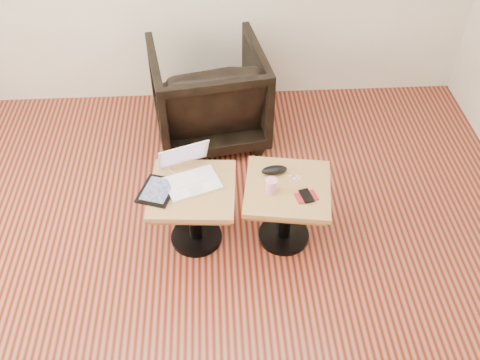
{
  "coord_description": "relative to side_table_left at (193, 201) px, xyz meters",
  "views": [
    {
      "loc": [
        0.18,
        -1.66,
        2.68
      ],
      "look_at": [
        0.3,
        0.61,
        0.51
      ],
      "focal_mm": 40.0,
      "sensor_mm": 36.0,
      "label": 1
    }
  ],
  "objects": [
    {
      "name": "striped_cup",
      "position": [
        0.46,
        -0.06,
        0.16
      ],
      "size": [
        0.08,
        0.08,
        0.09
      ],
      "primitive_type": "cylinder",
      "rotation": [
        0.0,
        0.0,
        0.12
      ],
      "color": "#E53D6F",
      "rests_on": "side_table_right"
    },
    {
      "name": "laptop",
      "position": [
        -0.02,
        0.08,
        0.16
      ],
      "size": [
        0.4,
        0.39,
        0.21
      ],
      "rotation": [
        0.0,
        0.0,
        0.35
      ],
      "color": "white",
      "rests_on": "side_table_left"
    },
    {
      "name": "room_shell",
      "position": [
        -0.02,
        -0.61,
        1.01
      ],
      "size": [
        4.52,
        4.52,
        2.71
      ],
      "color": "#4C140B",
      "rests_on": "ground"
    },
    {
      "name": "side_table_right",
      "position": [
        0.57,
        -0.02,
        0.0
      ],
      "size": [
        0.58,
        0.58,
        0.46
      ],
      "rotation": [
        0.0,
        0.0,
        -0.15
      ],
      "color": "black",
      "rests_on": "ground"
    },
    {
      "name": "armchair",
      "position": [
        0.11,
        1.09,
        0.03
      ],
      "size": [
        0.93,
        0.95,
        0.75
      ],
      "primitive_type": "imported",
      "rotation": [
        0.0,
        0.0,
        3.3
      ],
      "color": "black",
      "rests_on": "ground"
    },
    {
      "name": "side_table_left",
      "position": [
        0.0,
        0.0,
        0.0
      ],
      "size": [
        0.54,
        0.54,
        0.46
      ],
      "rotation": [
        0.0,
        0.0,
        -0.07
      ],
      "color": "black",
      "rests_on": "ground"
    },
    {
      "name": "earbuds_tangle",
      "position": [
        0.62,
        0.05,
        0.12
      ],
      "size": [
        0.08,
        0.05,
        0.02
      ],
      "color": "white",
      "rests_on": "side_table_right"
    },
    {
      "name": "phone_on_sleeve",
      "position": [
        0.67,
        -0.11,
        0.12
      ],
      "size": [
        0.14,
        0.12,
        0.02
      ],
      "rotation": [
        0.0,
        0.0,
        0.25
      ],
      "color": "maroon",
      "rests_on": "side_table_right"
    },
    {
      "name": "tablet",
      "position": [
        -0.2,
        -0.02,
        0.12
      ],
      "size": [
        0.26,
        0.29,
        0.02
      ],
      "rotation": [
        0.0,
        0.0,
        -0.32
      ],
      "color": "black",
      "rests_on": "side_table_left"
    },
    {
      "name": "charging_adapter",
      "position": [
        -0.17,
        0.19,
        0.13
      ],
      "size": [
        0.05,
        0.05,
        0.02
      ],
      "primitive_type": "cube",
      "rotation": [
        0.0,
        0.0,
        0.16
      ],
      "color": "white",
      "rests_on": "side_table_left"
    },
    {
      "name": "glasses_case",
      "position": [
        0.5,
        0.1,
        0.14
      ],
      "size": [
        0.17,
        0.09,
        0.05
      ],
      "primitive_type": "ellipsoid",
      "rotation": [
        0.0,
        0.0,
        0.11
      ],
      "color": "black",
      "rests_on": "side_table_right"
    }
  ]
}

